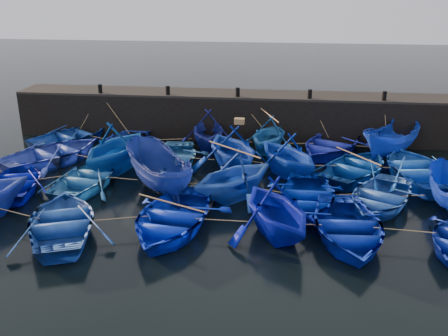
# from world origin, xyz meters

# --- Properties ---
(ground) EXTENTS (120.00, 120.00, 0.00)m
(ground) POSITION_xyz_m (0.00, 0.00, 0.00)
(ground) COLOR black
(ground) RESTS_ON ground
(quay_wall) EXTENTS (26.00, 2.50, 2.50)m
(quay_wall) POSITION_xyz_m (0.00, 10.50, 1.25)
(quay_wall) COLOR black
(quay_wall) RESTS_ON ground
(quay_top) EXTENTS (26.00, 2.50, 0.12)m
(quay_top) POSITION_xyz_m (0.00, 10.50, 2.56)
(quay_top) COLOR black
(quay_top) RESTS_ON quay_wall
(bollard_0) EXTENTS (0.24, 0.24, 0.50)m
(bollard_0) POSITION_xyz_m (-8.00, 9.60, 2.87)
(bollard_0) COLOR black
(bollard_0) RESTS_ON quay_top
(bollard_1) EXTENTS (0.24, 0.24, 0.50)m
(bollard_1) POSITION_xyz_m (-4.00, 9.60, 2.87)
(bollard_1) COLOR black
(bollard_1) RESTS_ON quay_top
(bollard_2) EXTENTS (0.24, 0.24, 0.50)m
(bollard_2) POSITION_xyz_m (0.00, 9.60, 2.87)
(bollard_2) COLOR black
(bollard_2) RESTS_ON quay_top
(bollard_3) EXTENTS (0.24, 0.24, 0.50)m
(bollard_3) POSITION_xyz_m (4.00, 9.60, 2.87)
(bollard_3) COLOR black
(bollard_3) RESTS_ON quay_top
(bollard_4) EXTENTS (0.24, 0.24, 0.50)m
(bollard_4) POSITION_xyz_m (8.00, 9.60, 2.87)
(bollard_4) COLOR black
(bollard_4) RESTS_ON quay_top
(boat_0) EXTENTS (5.72, 6.04, 1.02)m
(boat_0) POSITION_xyz_m (-9.23, 7.90, 0.51)
(boat_0) COLOR navy
(boat_0) RESTS_ON ground
(boat_1) EXTENTS (3.93, 4.97, 0.93)m
(boat_1) POSITION_xyz_m (-6.08, 7.30, 0.46)
(boat_1) COLOR #1A34B9
(boat_1) RESTS_ON ground
(boat_2) EXTENTS (4.16, 4.65, 2.20)m
(boat_2) POSITION_xyz_m (-1.46, 8.00, 1.10)
(boat_2) COLOR navy
(boat_2) RESTS_ON ground
(boat_3) EXTENTS (4.19, 4.58, 2.04)m
(boat_3) POSITION_xyz_m (1.87, 7.76, 1.02)
(boat_3) COLOR #1E63B5
(boat_3) RESTS_ON ground
(boat_4) EXTENTS (5.78, 6.43, 1.10)m
(boat_4) POSITION_xyz_m (5.15, 7.88, 0.55)
(boat_4) COLOR #182198
(boat_4) RESTS_ON ground
(boat_5) EXTENTS (4.32, 4.79, 1.82)m
(boat_5) POSITION_xyz_m (8.24, 7.61, 0.91)
(boat_5) COLOR #1436B6
(boat_5) RESTS_ON ground
(boat_6) EXTENTS (6.18, 6.60, 1.11)m
(boat_6) POSITION_xyz_m (-8.91, 4.74, 0.56)
(boat_6) COLOR #2A3EA1
(boat_6) RESTS_ON ground
(boat_7) EXTENTS (5.18, 5.66, 2.52)m
(boat_7) POSITION_xyz_m (-5.32, 4.02, 1.26)
(boat_7) COLOR navy
(boat_7) RESTS_ON ground
(boat_8) EXTENTS (3.65, 4.95, 0.99)m
(boat_8) POSITION_xyz_m (-2.77, 4.81, 0.50)
(boat_8) COLOR #3475C6
(boat_8) RESTS_ON ground
(boat_9) EXTENTS (5.56, 5.84, 2.40)m
(boat_9) POSITION_xyz_m (0.25, 4.69, 1.20)
(boat_9) COLOR navy
(boat_9) RESTS_ON ground
(boat_10) EXTENTS (5.35, 5.49, 2.20)m
(boat_10) POSITION_xyz_m (2.88, 4.39, 1.10)
(boat_10) COLOR #082EAD
(boat_10) RESTS_ON ground
(boat_11) EXTENTS (5.64, 6.11, 1.03)m
(boat_11) POSITION_xyz_m (6.13, 4.58, 0.52)
(boat_11) COLOR navy
(boat_11) RESTS_ON ground
(boat_12) EXTENTS (4.77, 6.05, 1.14)m
(boat_12) POSITION_xyz_m (8.88, 4.55, 0.57)
(boat_12) COLOR blue
(boat_12) RESTS_ON ground
(boat_13) EXTENTS (4.32, 5.12, 0.91)m
(boat_13) POSITION_xyz_m (-8.93, 1.18, 0.45)
(boat_13) COLOR #000A91
(boat_13) RESTS_ON ground
(boat_14) EXTENTS (3.81, 4.92, 0.94)m
(boat_14) POSITION_xyz_m (-5.98, 1.85, 0.47)
(boat_14) COLOR #235E96
(boat_14) RESTS_ON ground
(boat_15) EXTENTS (4.60, 5.33, 2.00)m
(boat_15) POSITION_xyz_m (-2.72, 1.68, 1.00)
(boat_15) COLOR navy
(boat_15) RESTS_ON ground
(boat_16) EXTENTS (5.46, 5.49, 2.19)m
(boat_16) POSITION_xyz_m (0.63, 1.38, 1.10)
(boat_16) COLOR blue
(boat_16) RESTS_ON ground
(boat_17) EXTENTS (3.60, 4.92, 1.00)m
(boat_17) POSITION_xyz_m (3.68, 1.00, 0.50)
(boat_17) COLOR #001EA0
(boat_17) RESTS_ON ground
(boat_18) EXTENTS (5.09, 5.71, 0.98)m
(boat_18) POSITION_xyz_m (6.62, 1.26, 0.49)
(boat_18) COLOR #2651AA
(boat_18) RESTS_ON ground
(boat_21) EXTENTS (5.13, 5.95, 1.04)m
(boat_21) POSITION_xyz_m (-5.23, -2.45, 0.52)
(boat_21) COLOR #1F489D
(boat_21) RESTS_ON ground
(boat_22) EXTENTS (4.45, 5.77, 1.11)m
(boat_22) POSITION_xyz_m (-1.35, -1.78, 0.55)
(boat_22) COLOR #0722D2
(boat_22) RESTS_ON ground
(boat_23) EXTENTS (5.20, 5.47, 2.25)m
(boat_23) POSITION_xyz_m (2.47, -1.78, 1.12)
(boat_23) COLOR #010C9A
(boat_23) RESTS_ON ground
(boat_24) EXTENTS (4.01, 5.36, 1.06)m
(boat_24) POSITION_xyz_m (5.00, -1.72, 0.53)
(boat_24) COLOR #061E99
(boat_24) RESTS_ON ground
(wooden_crate) EXTENTS (0.47, 0.34, 0.26)m
(wooden_crate) POSITION_xyz_m (0.55, 4.69, 2.53)
(wooden_crate) COLOR olive
(wooden_crate) RESTS_ON boat_9
(mooring_ropes) EXTENTS (17.68, 11.99, 2.10)m
(mooring_ropes) POSITION_xyz_m (-0.62, 4.89, 0.88)
(mooring_ropes) COLOR tan
(mooring_ropes) RESTS_ON ground
(loose_oars) EXTENTS (9.73, 11.62, 1.22)m
(loose_oars) POSITION_xyz_m (1.82, 2.99, 1.62)
(loose_oars) COLOR #99724C
(loose_oars) RESTS_ON ground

